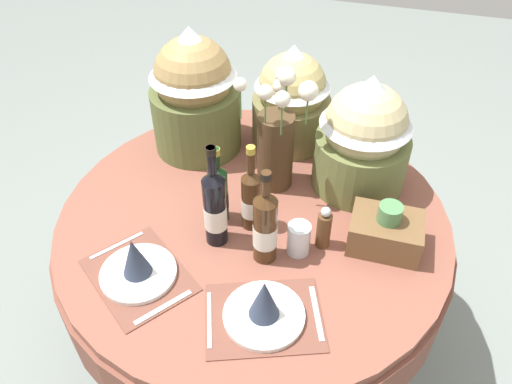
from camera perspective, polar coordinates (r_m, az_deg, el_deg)
The scene contains 15 objects.
ground at distance 2.39m, azimuth -0.24°, elevation -15.47°, with size 8.00×8.00×0.00m, color gray.
dining_table at distance 1.92m, azimuth -0.29°, elevation -5.71°, with size 1.41×1.41×0.74m.
place_setting_left at distance 1.63m, azimuth -13.18°, elevation -8.04°, with size 0.43×0.41×0.16m.
place_setting_right at distance 1.50m, azimuth 0.92°, elevation -12.80°, with size 0.41×0.36×0.16m.
flower_vase at distance 1.82m, azimuth 2.34°, elevation 5.90°, with size 0.28×0.27×0.46m.
wine_bottle_left at distance 1.63m, azimuth -4.61°, elevation -1.75°, with size 0.08×0.08×0.38m.
wine_bottle_centre at distance 1.70m, azimuth -0.55°, elevation -0.74°, with size 0.07×0.07×0.33m.
wine_bottle_right at distance 1.58m, azimuth 1.03°, elevation -3.87°, with size 0.08×0.08×0.35m.
wine_bottle_rear at distance 1.73m, azimuth -4.24°, elevation -0.13°, with size 0.07×0.07×0.30m.
tumbler_near_left at distance 1.66m, azimuth 4.78°, elevation -5.23°, with size 0.08×0.08×0.11m, color silver.
pepper_mill at distance 1.67m, azimuth 7.59°, elevation -4.05°, with size 0.05×0.05×0.17m.
gift_tub_back_left at distance 2.00m, azimuth -6.93°, elevation 11.53°, with size 0.35×0.35×0.51m.
gift_tub_back_centre at distance 2.05m, azimuth 4.04°, elevation 10.97°, with size 0.32×0.32×0.42m.
gift_tub_back_right at distance 1.84m, azimuth 12.05°, elevation 6.64°, with size 0.34×0.34×0.46m.
woven_basket_side_right at distance 1.72m, azimuth 14.27°, elevation -4.28°, with size 0.23×0.17×0.18m.
Camera 1 is at (0.37, -1.25, 2.01)m, focal length 35.82 mm.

